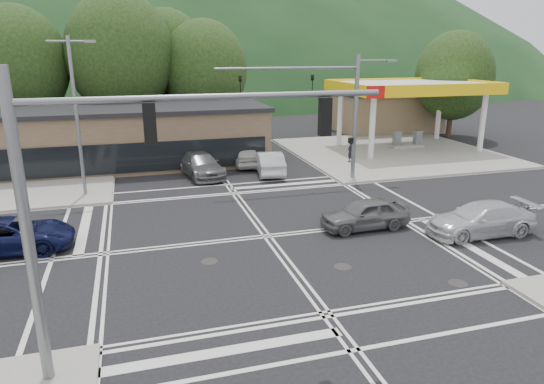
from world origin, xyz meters
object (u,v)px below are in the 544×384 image
object	(u,v)px
car_blue_west	(10,235)
car_queue_b	(246,155)
car_queue_a	(269,162)
pedestrian	(350,152)
car_grey_center	(365,214)
car_northbound	(201,165)
car_silver_east	(481,219)

from	to	relation	value
car_blue_west	car_queue_b	bearing A→B (deg)	-43.65
car_queue_a	pedestrian	world-z (taller)	pedestrian
car_grey_center	car_queue_a	distance (m)	11.59
pedestrian	car_northbound	bearing A→B (deg)	-28.88
car_grey_center	car_silver_east	distance (m)	5.28
car_blue_west	car_queue_a	distance (m)	17.27
car_blue_west	car_silver_east	world-z (taller)	car_silver_east
car_blue_west	pedestrian	size ratio (longest dim) A/B	3.41
car_grey_center	car_northbound	bearing A→B (deg)	-154.26
car_silver_east	car_queue_a	bearing A→B (deg)	-153.54
car_queue_b	pedestrian	xyz separation A→B (m)	(7.67, -1.58, 0.15)
car_blue_west	car_silver_east	distance (m)	20.91
car_grey_center	pedestrian	xyz separation A→B (m)	(5.19, 12.72, 0.18)
car_blue_west	car_queue_b	distance (m)	18.26
car_queue_a	car_queue_b	size ratio (longest dim) A/B	1.07
car_blue_west	car_northbound	bearing A→B (deg)	-39.73
car_northbound	pedestrian	bearing A→B (deg)	-7.17
car_silver_east	car_queue_b	distance (m)	18.07
car_blue_west	car_northbound	xyz separation A→B (m)	(9.64, 10.45, 0.06)
car_blue_west	car_queue_a	xyz separation A→B (m)	(14.26, 9.74, 0.07)
car_blue_west	pedestrian	world-z (taller)	pedestrian
car_blue_west	car_grey_center	distance (m)	15.84
car_grey_center	car_silver_east	bearing A→B (deg)	64.00
car_silver_east	pedestrian	world-z (taller)	pedestrian
car_silver_east	car_northbound	size ratio (longest dim) A/B	0.96
car_grey_center	car_blue_west	bearing A→B (deg)	-97.21
car_northbound	car_silver_east	bearing A→B (deg)	-62.79
car_queue_b	car_northbound	bearing A→B (deg)	35.85
car_grey_center	car_queue_a	size ratio (longest dim) A/B	0.89
car_silver_east	pedestrian	distance (m)	14.97
car_queue_a	car_queue_b	bearing A→B (deg)	-62.03
car_queue_a	car_northbound	xyz separation A→B (m)	(-4.63, 0.71, -0.01)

